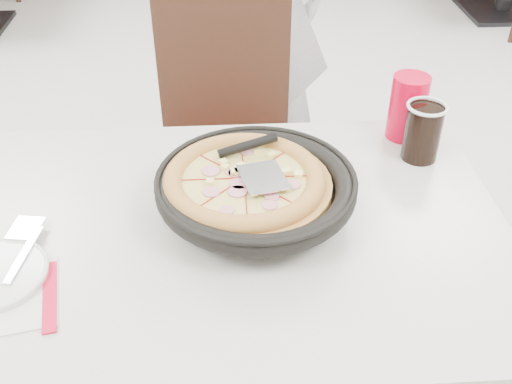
{
  "coord_description": "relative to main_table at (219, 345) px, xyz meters",
  "views": [
    {
      "loc": [
        0.05,
        -1.58,
        1.52
      ],
      "look_at": [
        0.11,
        -0.6,
        0.8
      ],
      "focal_mm": 42.0,
      "sensor_mm": 36.0,
      "label": 1
    }
  ],
  "objects": [
    {
      "name": "trivet",
      "position": [
        0.11,
        -0.01,
        0.39
      ],
      "size": [
        0.12,
        0.12,
        0.04
      ],
      "primitive_type": "cylinder",
      "rotation": [
        0.0,
        0.0,
        0.06
      ],
      "color": "black",
      "rests_on": "main_table"
    },
    {
      "name": "floor",
      "position": [
        -0.02,
        0.64,
        -0.38
      ],
      "size": [
        7.0,
        7.0,
        0.0
      ],
      "primitive_type": "plane",
      "color": "beige",
      "rests_on": "ground"
    },
    {
      "name": "pizza",
      "position": [
        0.07,
        0.04,
        0.44
      ],
      "size": [
        0.38,
        0.38,
        0.02
      ],
      "primitive_type": "cylinder",
      "rotation": [
        0.0,
        0.0,
        0.06
      ],
      "color": "#C18239",
      "rests_on": "pizza_pan"
    },
    {
      "name": "napkin",
      "position": [
        -0.36,
        -0.18,
        0.38
      ],
      "size": [
        0.21,
        0.21,
        0.0
      ],
      "primitive_type": "cube",
      "rotation": [
        0.0,
        0.0,
        0.2
      ],
      "color": "silver",
      "rests_on": "main_table"
    },
    {
      "name": "chair_far",
      "position": [
        0.03,
        0.64,
        0.1
      ],
      "size": [
        0.42,
        0.42,
        0.95
      ],
      "primitive_type": null,
      "rotation": [
        0.0,
        0.0,
        3.14
      ],
      "color": "black",
      "rests_on": "floor"
    },
    {
      "name": "pizza_pan",
      "position": [
        0.09,
        0.04,
        0.42
      ],
      "size": [
        0.39,
        0.39,
        0.01
      ],
      "primitive_type": "cylinder",
      "rotation": [
        0.0,
        0.0,
        0.06
      ],
      "color": "black",
      "rests_on": "trivet"
    },
    {
      "name": "main_table",
      "position": [
        0.0,
        0.0,
        0.0
      ],
      "size": [
        1.25,
        0.87,
        0.75
      ],
      "primitive_type": null,
      "rotation": [
        0.0,
        0.0,
        0.06
      ],
      "color": "beige",
      "rests_on": "floor"
    },
    {
      "name": "fork",
      "position": [
        -0.35,
        -0.09,
        0.39
      ],
      "size": [
        0.04,
        0.16,
        0.0
      ],
      "primitive_type": "cube",
      "rotation": [
        0.0,
        0.0,
        -0.15
      ],
      "color": "silver",
      "rests_on": "side_plate"
    },
    {
      "name": "pizza_server",
      "position": [
        0.1,
        0.03,
        0.47
      ],
      "size": [
        0.11,
        0.12,
        0.0
      ],
      "primitive_type": "cube",
      "rotation": [
        0.0,
        0.0,
        0.24
      ],
      "color": "silver",
      "rests_on": "pizza"
    },
    {
      "name": "cola_glass",
      "position": [
        0.49,
        0.22,
        0.44
      ],
      "size": [
        0.09,
        0.09,
        0.13
      ],
      "primitive_type": "cylinder",
      "rotation": [
        0.0,
        0.0,
        0.06
      ],
      "color": "black",
      "rests_on": "main_table"
    },
    {
      "name": "red_cup",
      "position": [
        0.48,
        0.32,
        0.45
      ],
      "size": [
        0.09,
        0.09,
        0.16
      ],
      "primitive_type": "cylinder",
      "rotation": [
        0.0,
        0.0,
        0.06
      ],
      "color": "red",
      "rests_on": "main_table"
    }
  ]
}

